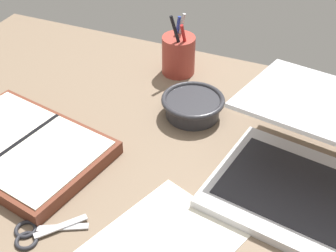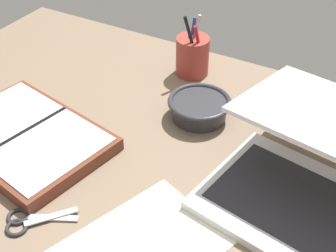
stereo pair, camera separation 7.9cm
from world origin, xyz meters
The scene contains 7 objects.
desk_top centered at (0.00, 0.00, 1.00)cm, with size 140.00×100.00×2.00cm, color #75604C.
laptop centered at (28.17, 9.66, 7.62)cm, with size 38.43×40.68×16.18cm.
bowl centered at (-0.44, 22.31, 4.62)cm, with size 14.05×14.05×4.68cm.
pen_cup centered at (-9.76, 38.00, 7.06)cm, with size 8.23×8.23×16.57cm.
planner centered at (-27.18, -3.39, 3.52)cm, with size 37.42×29.46×3.23cm.
scissors centered at (-12.66, -19.39, 2.34)cm, with size 11.66×10.53×0.80cm.
paper_sheet_front centered at (7.14, -15.36, 2.08)cm, with size 19.10×28.24×0.16cm, color silver.
Camera 2 is at (34.70, -53.54, 65.02)cm, focal length 50.00 mm.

